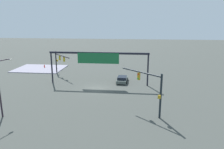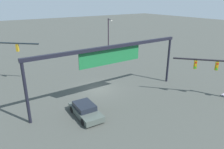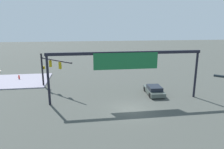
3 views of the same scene
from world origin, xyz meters
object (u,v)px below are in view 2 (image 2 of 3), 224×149
(traffic_signal_opposite_side, at_px, (220,69))
(streetlamp_curved_arm, at_px, (109,35))
(sedan_car_approaching, at_px, (85,110))
(traffic_signal_near_corner, at_px, (4,53))

(traffic_signal_opposite_side, xyz_separation_m, streetlamp_curved_arm, (-0.22, 21.87, 0.87))
(traffic_signal_opposite_side, distance_m, streetlamp_curved_arm, 21.89)
(traffic_signal_opposite_side, relative_size, sedan_car_approaching, 1.25)
(traffic_signal_near_corner, relative_size, sedan_car_approaching, 1.29)
(traffic_signal_near_corner, bearing_deg, sedan_car_approaching, -29.69)
(traffic_signal_near_corner, height_order, streetlamp_curved_arm, streetlamp_curved_arm)
(sedan_car_approaching, bearing_deg, streetlamp_curved_arm, 143.39)
(traffic_signal_near_corner, distance_m, sedan_car_approaching, 15.52)
(traffic_signal_opposite_side, relative_size, streetlamp_curved_arm, 0.76)
(traffic_signal_near_corner, distance_m, traffic_signal_opposite_side, 26.94)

